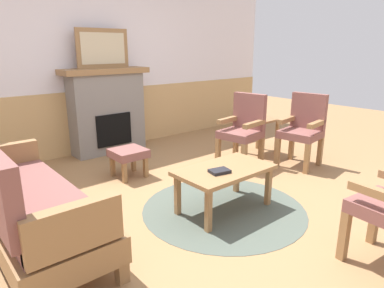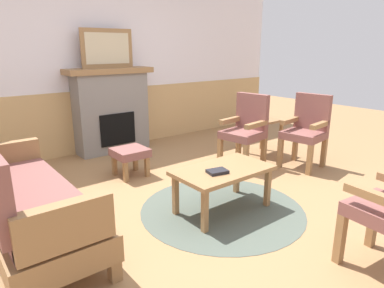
% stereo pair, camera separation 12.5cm
% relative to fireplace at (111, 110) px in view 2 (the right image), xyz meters
% --- Properties ---
extents(ground_plane, '(14.00, 14.00, 0.00)m').
position_rel_fireplace_xyz_m(ground_plane, '(0.00, -2.35, -0.65)').
color(ground_plane, '#997047').
extents(wall_back, '(7.20, 0.14, 2.70)m').
position_rel_fireplace_xyz_m(wall_back, '(0.00, 0.25, 0.66)').
color(wall_back, white).
rests_on(wall_back, ground_plane).
extents(fireplace, '(1.30, 0.44, 1.28)m').
position_rel_fireplace_xyz_m(fireplace, '(0.00, 0.00, 0.00)').
color(fireplace, gray).
rests_on(fireplace, ground_plane).
extents(framed_picture, '(0.80, 0.04, 0.56)m').
position_rel_fireplace_xyz_m(framed_picture, '(0.00, 0.00, 0.91)').
color(framed_picture, olive).
rests_on(framed_picture, fireplace).
extents(couch, '(0.70, 1.80, 0.98)m').
position_rel_fireplace_xyz_m(couch, '(-1.74, -2.04, -0.26)').
color(couch, olive).
rests_on(couch, ground_plane).
extents(coffee_table, '(0.96, 0.56, 0.44)m').
position_rel_fireplace_xyz_m(coffee_table, '(-0.06, -2.56, -0.27)').
color(coffee_table, olive).
rests_on(coffee_table, ground_plane).
extents(round_rug, '(1.64, 1.64, 0.01)m').
position_rel_fireplace_xyz_m(round_rug, '(-0.06, -2.56, -0.65)').
color(round_rug, '#4C564C').
rests_on(round_rug, ground_plane).
extents(book_on_table, '(0.21, 0.17, 0.03)m').
position_rel_fireplace_xyz_m(book_on_table, '(-0.19, -2.62, -0.20)').
color(book_on_table, black).
rests_on(book_on_table, coffee_table).
extents(footstool, '(0.40, 0.40, 0.36)m').
position_rel_fireplace_xyz_m(footstool, '(-0.32, -1.16, -0.37)').
color(footstool, olive).
rests_on(footstool, ground_plane).
extents(armchair_near_fireplace, '(0.54, 0.54, 0.98)m').
position_rel_fireplace_xyz_m(armchair_near_fireplace, '(1.73, -2.29, -0.11)').
color(armchair_near_fireplace, olive).
rests_on(armchair_near_fireplace, ground_plane).
extents(armchair_by_window_left, '(0.54, 0.54, 0.98)m').
position_rel_fireplace_xyz_m(armchair_by_window_left, '(1.10, -1.78, -0.11)').
color(armchair_by_window_left, olive).
rests_on(armchair_by_window_left, ground_plane).
extents(side_table, '(0.44, 0.44, 0.55)m').
position_rel_fireplace_xyz_m(side_table, '(1.71, -1.58, -0.22)').
color(side_table, olive).
rests_on(side_table, ground_plane).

